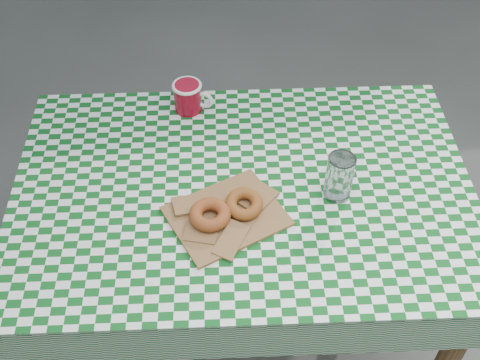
% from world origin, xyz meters
% --- Properties ---
extents(ground, '(60.00, 60.00, 0.00)m').
position_xyz_m(ground, '(0.00, 0.00, 0.00)').
color(ground, '#4F4F4A').
rests_on(ground, ground).
extents(table, '(1.29, 0.94, 0.75)m').
position_xyz_m(table, '(-0.05, -0.15, 0.38)').
color(table, brown).
rests_on(table, ground).
extents(tablecloth, '(1.31, 0.96, 0.01)m').
position_xyz_m(tablecloth, '(-0.05, -0.15, 0.75)').
color(tablecloth, '#0C5119').
rests_on(tablecloth, table).
extents(paper_bag, '(0.33, 0.30, 0.01)m').
position_xyz_m(paper_bag, '(-0.11, -0.24, 0.76)').
color(paper_bag, '#8E613E').
rests_on(paper_bag, tablecloth).
extents(bagel_front, '(0.14, 0.14, 0.03)m').
position_xyz_m(bagel_front, '(-0.15, -0.25, 0.79)').
color(bagel_front, '#9F4820').
rests_on(bagel_front, paper_bag).
extents(bagel_back, '(0.10, 0.10, 0.03)m').
position_xyz_m(bagel_back, '(-0.06, -0.23, 0.79)').
color(bagel_back, brown).
rests_on(bagel_back, paper_bag).
extents(coffee_mug, '(0.22, 0.22, 0.09)m').
position_xyz_m(coffee_mug, '(-0.16, 0.20, 0.80)').
color(coffee_mug, maroon).
rests_on(coffee_mug, tablecloth).
extents(drinking_glass, '(0.08, 0.08, 0.13)m').
position_xyz_m(drinking_glass, '(0.19, -0.21, 0.82)').
color(drinking_glass, silver).
rests_on(drinking_glass, tablecloth).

